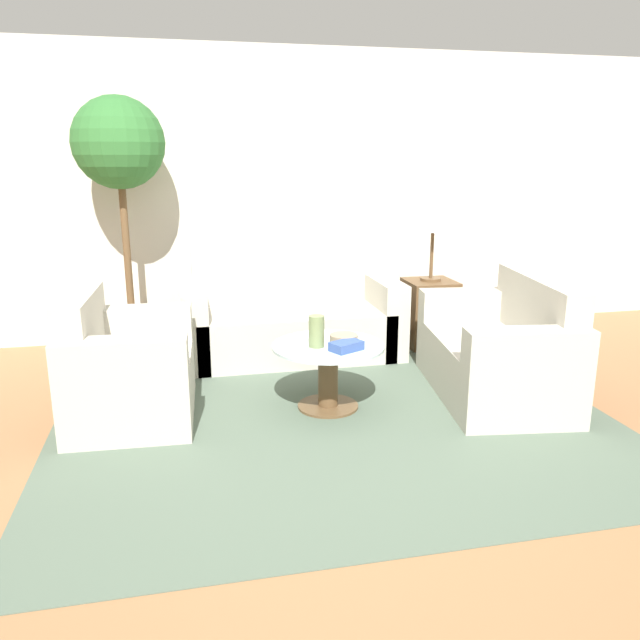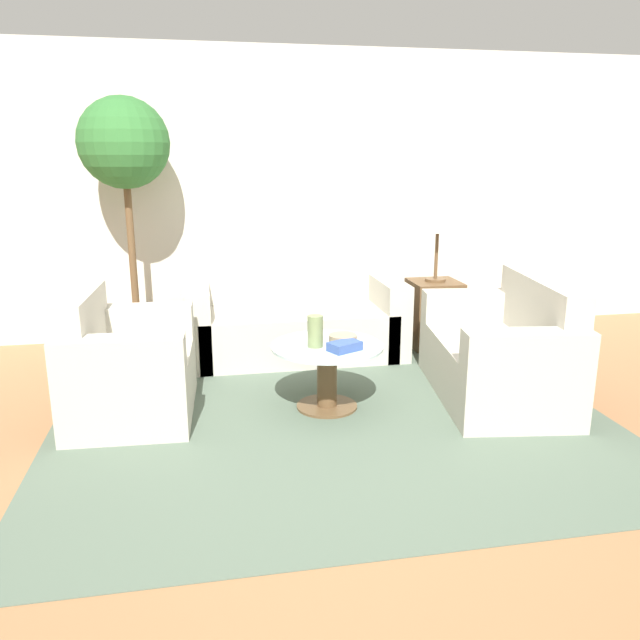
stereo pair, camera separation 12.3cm
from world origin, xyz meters
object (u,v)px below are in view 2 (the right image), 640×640
book_stack (345,346)px  coffee_table (327,367)px  vase (315,331)px  bowl (343,339)px  table_lamp (438,219)px  loveseat (505,357)px  potted_plant (125,160)px  sofa_main (294,321)px  armchair (123,373)px

book_stack → coffee_table: bearing=93.2°
vase → bowl: vase is taller
table_lamp → bowl: 1.77m
loveseat → potted_plant: potted_plant is taller
coffee_table → potted_plant: size_ratio=0.35×
potted_plant → bowl: bearing=-45.5°
coffee_table → table_lamp: size_ratio=1.09×
bowl → book_stack: bearing=-98.9°
table_lamp → sofa_main: bearing=179.0°
sofa_main → bowl: size_ratio=9.61×
armchair → vase: 1.28m
sofa_main → bowl: bearing=-83.1°
potted_plant → table_lamp: bearing=-6.2°
table_lamp → potted_plant: potted_plant is taller
sofa_main → vase: size_ratio=8.63×
potted_plant → book_stack: potted_plant is taller
table_lamp → potted_plant: bearing=173.8°
vase → sofa_main: bearing=87.9°
vase → book_stack: vase is taller
sofa_main → book_stack: (0.13, -1.40, 0.19)m
sofa_main → table_lamp: (1.26, -0.02, 0.85)m
sofa_main → table_lamp: bearing=-1.0°
bowl → book_stack: (-0.03, -0.16, -0.00)m
potted_plant → vase: potted_plant is taller
coffee_table → bowl: (0.11, 0.02, 0.19)m
coffee_table → table_lamp: 1.92m
sofa_main → armchair: 1.70m
armchair → coffee_table: armchair is taller
coffee_table → potted_plant: bearing=132.0°
potted_plant → coffee_table: bearing=-48.0°
potted_plant → vase: 2.26m
loveseat → bowl: 1.17m
table_lamp → loveseat: bearing=-87.7°
armchair → book_stack: bearing=-98.9°
loveseat → table_lamp: (-0.05, 1.25, 0.85)m
potted_plant → loveseat: bearing=-30.2°
loveseat → book_stack: bearing=-75.8°
armchair → table_lamp: (2.54, 1.09, 0.85)m
sofa_main → potted_plant: (-1.32, 0.26, 1.34)m
loveseat → book_stack: 1.20m
armchair → potted_plant: potted_plant is taller
vase → book_stack: (0.17, -0.12, -0.08)m
loveseat → coffee_table: (-1.27, 0.02, -0.00)m
potted_plant → bowl: size_ratio=11.29×
loveseat → vase: 1.38m
coffee_table → potted_plant: (-1.36, 1.51, 1.34)m
table_lamp → vase: size_ratio=3.28×
coffee_table → potted_plant: 2.43m
armchair → coffee_table: 1.34m
coffee_table → bowl: size_ratio=3.98×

